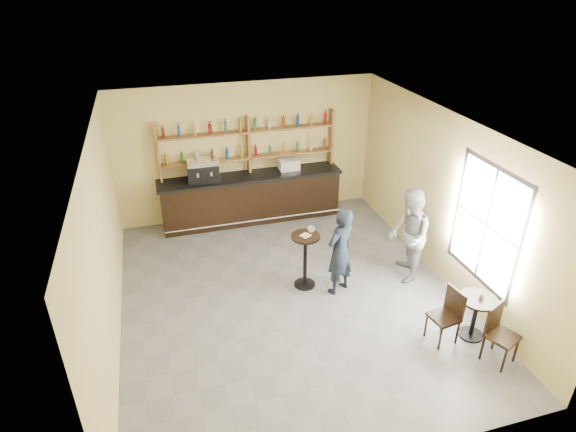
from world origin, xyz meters
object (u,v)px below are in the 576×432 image
object	(u,v)px
bar_counter	(251,198)
man_main	(340,252)
pastry_case	(289,165)
pedestal_table	(305,261)
espresso_machine	(203,170)
cafe_table	(474,317)
chair_south	(503,336)
chair_west	(444,317)
patron_second	(409,236)

from	to	relation	value
bar_counter	man_main	world-z (taller)	man_main
pastry_case	pedestal_table	world-z (taller)	pastry_case
pastry_case	man_main	size ratio (longest dim) A/B	0.28
pedestal_table	espresso_machine	bearing A→B (deg)	116.88
cafe_table	man_main	bearing A→B (deg)	133.30
espresso_machine	chair_south	distance (m)	6.78
pastry_case	chair_west	size ratio (longest dim) A/B	0.50
espresso_machine	man_main	distance (m)	3.83
chair_south	pastry_case	bearing A→B (deg)	84.16
cafe_table	chair_south	world-z (taller)	chair_south
bar_counter	chair_west	distance (m)	5.36
pastry_case	cafe_table	distance (m)	5.35
bar_counter	pedestal_table	xyz separation A→B (m)	(0.40, -2.89, -0.03)
espresso_machine	patron_second	xyz separation A→B (m)	(3.42, -3.16, -0.47)
patron_second	espresso_machine	bearing A→B (deg)	-113.40
cafe_table	chair_west	xyz separation A→B (m)	(-0.55, 0.05, 0.09)
cafe_table	patron_second	world-z (taller)	patron_second
espresso_machine	chair_west	world-z (taller)	espresso_machine
chair_south	espresso_machine	bearing A→B (deg)	100.47
espresso_machine	pastry_case	bearing A→B (deg)	5.41
pastry_case	chair_south	xyz separation A→B (m)	(1.76, -5.59, -0.81)
espresso_machine	man_main	world-z (taller)	man_main
espresso_machine	patron_second	bearing A→B (deg)	-37.34
bar_counter	pastry_case	world-z (taller)	pastry_case
chair_west	pastry_case	bearing A→B (deg)	-175.76
man_main	chair_west	bearing A→B (deg)	94.81
pastry_case	chair_south	bearing A→B (deg)	-82.49
pedestal_table	man_main	bearing A→B (deg)	-30.78
man_main	cafe_table	xyz separation A→B (m)	(1.67, -1.77, -0.47)
espresso_machine	cafe_table	bearing A→B (deg)	-48.13
bar_counter	chair_south	bearing A→B (deg)	-64.43
espresso_machine	cafe_table	distance (m)	6.28
bar_counter	patron_second	bearing A→B (deg)	-53.29
man_main	chair_west	xyz separation A→B (m)	(1.12, -1.72, -0.38)
pedestal_table	chair_south	world-z (taller)	pedestal_table
man_main	patron_second	size ratio (longest dim) A/B	0.92
pedestal_table	patron_second	distance (m)	2.01
pastry_case	chair_west	world-z (taller)	pastry_case
bar_counter	patron_second	world-z (taller)	patron_second
bar_counter	cafe_table	distance (m)	5.64
espresso_machine	chair_west	size ratio (longest dim) A/B	0.73
pastry_case	bar_counter	bearing A→B (deg)	170.06
espresso_machine	pastry_case	world-z (taller)	espresso_machine
espresso_machine	pastry_case	distance (m)	1.98
chair_west	patron_second	xyz separation A→B (m)	(0.28, 1.78, 0.45)
man_main	chair_south	xyz separation A→B (m)	(1.72, -2.37, -0.37)
pastry_case	man_main	xyz separation A→B (m)	(0.04, -3.21, -0.44)
pedestal_table	cafe_table	size ratio (longest dim) A/B	1.44
chair_south	patron_second	size ratio (longest dim) A/B	0.52
bar_counter	espresso_machine	distance (m)	1.34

